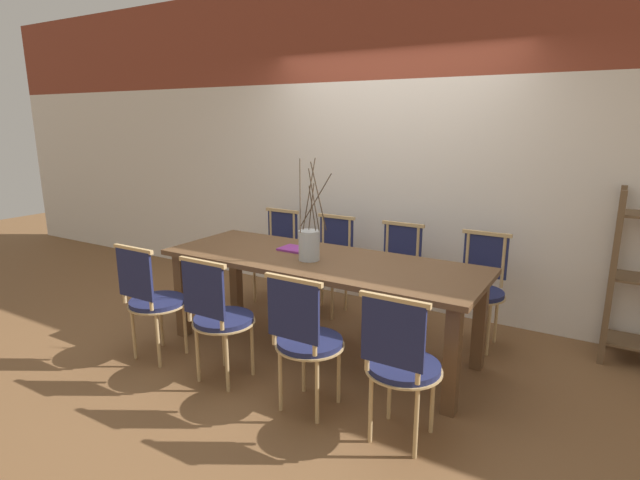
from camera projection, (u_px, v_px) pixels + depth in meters
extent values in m
plane|color=brown|center=(320.00, 350.00, 4.10)|extent=(16.00, 16.00, 0.00)
cube|color=silver|center=(389.00, 196.00, 4.95)|extent=(12.00, 0.06, 2.21)
cube|color=brown|center=(395.00, 23.00, 4.58)|extent=(12.00, 0.06, 0.99)
cube|color=brown|center=(320.00, 261.00, 3.92)|extent=(2.57, 0.92, 0.04)
cube|color=brown|center=(182.00, 295.00, 4.30)|extent=(0.09, 0.09, 0.74)
cube|color=brown|center=(452.00, 361.00, 3.13)|extent=(0.09, 0.09, 0.74)
cube|color=brown|center=(236.00, 274.00, 4.89)|extent=(0.09, 0.09, 0.74)
cube|color=brown|center=(480.00, 322.00, 3.72)|extent=(0.09, 0.09, 0.74)
cylinder|color=#1E234C|center=(157.00, 301.00, 3.89)|extent=(0.42, 0.42, 0.04)
cylinder|color=tan|center=(158.00, 304.00, 3.89)|extent=(0.45, 0.45, 0.01)
cylinder|color=tan|center=(161.00, 321.00, 4.13)|extent=(0.03, 0.03, 0.44)
cylinder|color=tan|center=(185.00, 327.00, 3.99)|extent=(0.03, 0.03, 0.44)
cylinder|color=tan|center=(134.00, 332.00, 3.90)|extent=(0.03, 0.03, 0.44)
cylinder|color=tan|center=(158.00, 340.00, 3.76)|extent=(0.03, 0.03, 0.44)
cylinder|color=tan|center=(122.00, 274.00, 3.75)|extent=(0.03, 0.03, 0.46)
cylinder|color=tan|center=(149.00, 280.00, 3.60)|extent=(0.03, 0.03, 0.46)
cube|color=#1E234C|center=(135.00, 274.00, 3.67)|extent=(0.36, 0.02, 0.37)
cube|color=tan|center=(133.00, 249.00, 3.63)|extent=(0.40, 0.03, 0.03)
cylinder|color=#1E234C|center=(224.00, 319.00, 3.54)|extent=(0.42, 0.42, 0.04)
cylinder|color=tan|center=(224.00, 322.00, 3.55)|extent=(0.45, 0.45, 0.01)
cylinder|color=tan|center=(224.00, 339.00, 3.78)|extent=(0.03, 0.03, 0.44)
cylinder|color=tan|center=(252.00, 347.00, 3.65)|extent=(0.03, 0.03, 0.44)
cylinder|color=tan|center=(198.00, 353.00, 3.56)|extent=(0.03, 0.03, 0.44)
cylinder|color=tan|center=(227.00, 362.00, 3.42)|extent=(0.03, 0.03, 0.44)
cylinder|color=tan|center=(188.00, 290.00, 3.41)|extent=(0.03, 0.03, 0.46)
cylinder|color=tan|center=(221.00, 297.00, 3.26)|extent=(0.03, 0.03, 0.46)
cube|color=#1E234C|center=(203.00, 290.00, 3.33)|extent=(0.36, 0.02, 0.37)
cube|color=tan|center=(202.00, 262.00, 3.29)|extent=(0.40, 0.03, 0.03)
cylinder|color=#1E234C|center=(310.00, 341.00, 3.18)|extent=(0.42, 0.42, 0.04)
cylinder|color=tan|center=(310.00, 345.00, 3.19)|extent=(0.45, 0.45, 0.01)
cylinder|color=tan|center=(304.00, 362.00, 3.42)|extent=(0.03, 0.03, 0.44)
cylinder|color=tan|center=(339.00, 372.00, 3.29)|extent=(0.03, 0.03, 0.44)
cylinder|color=tan|center=(280.00, 379.00, 3.19)|extent=(0.03, 0.03, 0.44)
cylinder|color=tan|center=(317.00, 391.00, 3.06)|extent=(0.03, 0.03, 0.44)
cylinder|color=tan|center=(273.00, 310.00, 3.05)|extent=(0.03, 0.03, 0.46)
cylinder|color=tan|center=(315.00, 319.00, 2.90)|extent=(0.03, 0.03, 0.46)
cube|color=#1E234C|center=(293.00, 311.00, 2.97)|extent=(0.36, 0.02, 0.37)
cube|color=tan|center=(293.00, 280.00, 2.92)|extent=(0.40, 0.03, 0.03)
cylinder|color=#1E234C|center=(404.00, 366.00, 2.86)|extent=(0.42, 0.42, 0.04)
cylinder|color=tan|center=(403.00, 370.00, 2.87)|extent=(0.45, 0.45, 0.01)
cylinder|color=tan|center=(390.00, 387.00, 3.10)|extent=(0.03, 0.03, 0.44)
cylinder|color=tan|center=(432.00, 399.00, 2.97)|extent=(0.03, 0.03, 0.44)
cylinder|color=tan|center=(371.00, 408.00, 2.87)|extent=(0.03, 0.03, 0.44)
cylinder|color=tan|center=(416.00, 422.00, 2.74)|extent=(0.03, 0.03, 0.44)
cylinder|color=tan|center=(368.00, 332.00, 2.73)|extent=(0.03, 0.03, 0.46)
cylinder|color=tan|center=(419.00, 344.00, 2.58)|extent=(0.03, 0.03, 0.46)
cube|color=#1E234C|center=(393.00, 334.00, 2.65)|extent=(0.36, 0.02, 0.37)
cube|color=tan|center=(394.00, 300.00, 2.61)|extent=(0.40, 0.03, 0.03)
cylinder|color=#1E234C|center=(273.00, 258.00, 5.12)|extent=(0.42, 0.42, 0.04)
cylinder|color=tan|center=(273.00, 260.00, 5.12)|extent=(0.45, 0.45, 0.01)
cylinder|color=tan|center=(276.00, 286.00, 4.99)|extent=(0.03, 0.03, 0.44)
cylinder|color=tan|center=(255.00, 281.00, 5.13)|extent=(0.03, 0.03, 0.44)
cylinder|color=tan|center=(292.00, 279.00, 5.22)|extent=(0.03, 0.03, 0.44)
cylinder|color=tan|center=(270.00, 274.00, 5.36)|extent=(0.03, 0.03, 0.44)
cylinder|color=tan|center=(294.00, 233.00, 5.13)|extent=(0.03, 0.03, 0.46)
cylinder|color=tan|center=(271.00, 229.00, 5.28)|extent=(0.03, 0.03, 0.46)
cube|color=#1E234C|center=(283.00, 229.00, 5.21)|extent=(0.36, 0.02, 0.37)
cube|color=tan|center=(282.00, 211.00, 5.16)|extent=(0.40, 0.03, 0.03)
cylinder|color=#1E234C|center=(327.00, 267.00, 4.79)|extent=(0.42, 0.42, 0.04)
cylinder|color=tan|center=(327.00, 269.00, 4.80)|extent=(0.45, 0.45, 0.01)
cylinder|color=tan|center=(332.00, 297.00, 4.67)|extent=(0.03, 0.03, 0.44)
cylinder|color=tan|center=(307.00, 292.00, 4.80)|extent=(0.03, 0.03, 0.44)
cylinder|color=tan|center=(346.00, 289.00, 4.90)|extent=(0.03, 0.03, 0.44)
cylinder|color=tan|center=(322.00, 284.00, 5.03)|extent=(0.03, 0.03, 0.44)
cylinder|color=tan|center=(350.00, 240.00, 4.81)|extent=(0.03, 0.03, 0.46)
cylinder|color=tan|center=(323.00, 236.00, 4.96)|extent=(0.03, 0.03, 0.46)
cube|color=#1E234C|center=(336.00, 236.00, 4.88)|extent=(0.36, 0.02, 0.37)
cube|color=tan|center=(336.00, 217.00, 4.84)|extent=(0.40, 0.03, 0.03)
cylinder|color=#1E234C|center=(394.00, 278.00, 4.45)|extent=(0.42, 0.42, 0.04)
cylinder|color=tan|center=(393.00, 281.00, 4.45)|extent=(0.45, 0.45, 0.01)
cylinder|color=tan|center=(401.00, 311.00, 4.32)|extent=(0.03, 0.03, 0.44)
cylinder|color=tan|center=(372.00, 306.00, 4.46)|extent=(0.03, 0.03, 0.44)
cylinder|color=tan|center=(413.00, 302.00, 4.55)|extent=(0.03, 0.03, 0.44)
cylinder|color=tan|center=(385.00, 296.00, 4.69)|extent=(0.03, 0.03, 0.44)
cylinder|color=tan|center=(418.00, 249.00, 4.47)|extent=(0.03, 0.03, 0.46)
cylinder|color=tan|center=(387.00, 245.00, 4.62)|extent=(0.03, 0.03, 0.46)
cube|color=#1E234C|center=(402.00, 245.00, 4.54)|extent=(0.36, 0.02, 0.37)
cube|color=tan|center=(403.00, 224.00, 4.49)|extent=(0.40, 0.03, 0.03)
cylinder|color=#1E234C|center=(477.00, 293.00, 4.08)|extent=(0.42, 0.42, 0.04)
cylinder|color=tan|center=(477.00, 295.00, 4.09)|extent=(0.45, 0.45, 0.01)
cylinder|color=tan|center=(488.00, 329.00, 3.95)|extent=(0.03, 0.03, 0.44)
cylinder|color=tan|center=(454.00, 322.00, 4.09)|extent=(0.03, 0.03, 0.44)
cylinder|color=tan|center=(496.00, 318.00, 4.18)|extent=(0.03, 0.03, 0.44)
cylinder|color=tan|center=(463.00, 312.00, 4.32)|extent=(0.03, 0.03, 0.44)
cylinder|color=tan|center=(503.00, 261.00, 4.10)|extent=(0.03, 0.03, 0.46)
cylinder|color=tan|center=(467.00, 256.00, 4.25)|extent=(0.03, 0.03, 0.46)
cube|color=#1E234C|center=(485.00, 256.00, 4.17)|extent=(0.36, 0.02, 0.37)
cube|color=tan|center=(487.00, 234.00, 4.12)|extent=(0.40, 0.03, 0.03)
cylinder|color=#B2BCC1|center=(309.00, 245.00, 3.85)|extent=(0.16, 0.16, 0.23)
cylinder|color=#473828|center=(300.00, 196.00, 3.76)|extent=(0.08, 0.12, 0.55)
cylinder|color=#473828|center=(316.00, 200.00, 3.89)|extent=(0.27, 0.05, 0.44)
cylinder|color=#473828|center=(312.00, 209.00, 3.76)|extent=(0.02, 0.08, 0.35)
cylinder|color=#473828|center=(314.00, 200.00, 3.73)|extent=(0.04, 0.11, 0.48)
cylinder|color=#473828|center=(319.00, 197.00, 3.71)|extent=(0.03, 0.20, 0.54)
cylinder|color=#473828|center=(311.00, 207.00, 3.80)|extent=(0.06, 0.02, 0.36)
cylinder|color=#473828|center=(309.00, 194.00, 3.81)|extent=(0.09, 0.06, 0.55)
cube|color=#842D8C|center=(295.00, 249.00, 4.17)|extent=(0.26, 0.20, 0.02)
cube|color=brown|center=(612.00, 280.00, 3.71)|extent=(0.04, 0.04, 1.35)
cube|color=brown|center=(613.00, 270.00, 3.98)|extent=(0.04, 0.04, 1.35)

